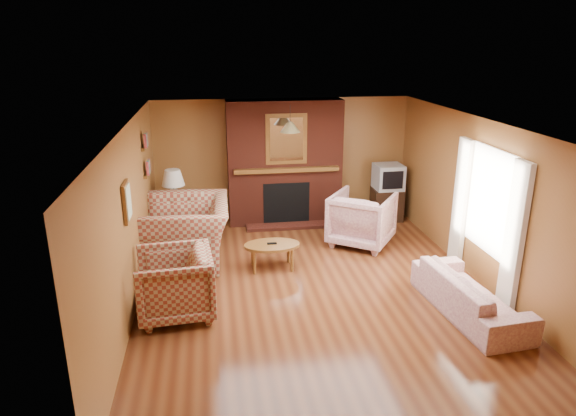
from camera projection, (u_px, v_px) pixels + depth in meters
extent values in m
plane|color=#47200F|center=(314.00, 289.00, 7.51)|extent=(6.50, 6.50, 0.00)
plane|color=silver|center=(317.00, 125.00, 6.76)|extent=(6.50, 6.50, 0.00)
plane|color=brown|center=(283.00, 159.00, 10.19)|extent=(6.50, 0.00, 6.50)
plane|color=brown|center=(397.00, 340.00, 4.09)|extent=(6.50, 0.00, 6.50)
plane|color=brown|center=(130.00, 220.00, 6.78)|extent=(0.00, 6.50, 6.50)
plane|color=brown|center=(483.00, 203.00, 7.49)|extent=(0.00, 6.50, 6.50)
cube|color=#521D12|center=(285.00, 162.00, 9.95)|extent=(2.20, 0.50, 2.40)
cube|color=black|center=(286.00, 203.00, 9.97)|extent=(0.90, 0.06, 0.80)
cube|color=#521D12|center=(288.00, 226.00, 9.94)|extent=(1.60, 0.35, 0.06)
cube|color=brown|center=(287.00, 170.00, 9.72)|extent=(2.00, 0.18, 0.08)
cube|color=brown|center=(286.00, 139.00, 9.57)|extent=(0.78, 0.05, 0.95)
cube|color=white|center=(287.00, 139.00, 9.54)|extent=(0.62, 0.02, 0.80)
cube|color=beige|center=(515.00, 236.00, 6.64)|extent=(0.08, 0.35, 2.00)
cube|color=beige|center=(461.00, 202.00, 8.05)|extent=(0.08, 0.35, 2.00)
cube|color=white|center=(490.00, 201.00, 7.27)|extent=(0.03, 1.10, 1.50)
cube|color=brown|center=(147.00, 174.00, 8.52)|extent=(0.06, 0.55, 0.04)
cube|color=brown|center=(145.00, 147.00, 8.38)|extent=(0.06, 0.55, 0.04)
cube|color=brown|center=(127.00, 202.00, 6.39)|extent=(0.04, 0.40, 0.50)
cube|color=silver|center=(129.00, 202.00, 6.40)|extent=(0.01, 0.32, 0.42)
cylinder|color=black|center=(290.00, 114.00, 8.97)|extent=(0.01, 0.01, 0.35)
cone|color=#AA7344|center=(290.00, 127.00, 9.04)|extent=(0.36, 0.36, 0.18)
imported|color=maroon|center=(187.00, 232.00, 8.33)|extent=(1.39, 1.58, 1.01)
imported|color=maroon|center=(175.00, 284.00, 6.68)|extent=(1.06, 1.03, 0.89)
imported|color=beige|center=(470.00, 294.00, 6.77)|extent=(0.91, 1.96, 0.56)
imported|color=beige|center=(362.00, 219.00, 9.02)|extent=(1.41, 1.41, 0.93)
ellipsoid|color=brown|center=(272.00, 245.00, 8.07)|extent=(0.88, 0.55, 0.04)
cube|color=black|center=(272.00, 243.00, 8.06)|extent=(0.15, 0.05, 0.02)
cylinder|color=brown|center=(289.00, 252.00, 8.34)|extent=(0.05, 0.05, 0.37)
cylinder|color=brown|center=(253.00, 254.00, 8.26)|extent=(0.05, 0.05, 0.37)
cylinder|color=brown|center=(292.00, 261.00, 8.01)|extent=(0.05, 0.05, 0.37)
cylinder|color=brown|center=(255.00, 263.00, 7.93)|extent=(0.05, 0.05, 0.37)
cube|color=brown|center=(176.00, 221.00, 9.42)|extent=(0.47, 0.47, 0.59)
sphere|color=silver|center=(174.00, 197.00, 9.28)|extent=(0.33, 0.33, 0.33)
cylinder|color=black|center=(174.00, 187.00, 9.22)|extent=(0.03, 0.03, 0.10)
cone|color=silver|center=(173.00, 178.00, 9.16)|extent=(0.41, 0.41, 0.29)
cube|color=black|center=(387.00, 204.00, 10.33)|extent=(0.62, 0.57, 0.63)
cube|color=#A0A3A8|center=(388.00, 177.00, 10.16)|extent=(0.54, 0.52, 0.49)
cube|color=black|center=(393.00, 180.00, 9.91)|extent=(0.41, 0.03, 0.35)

